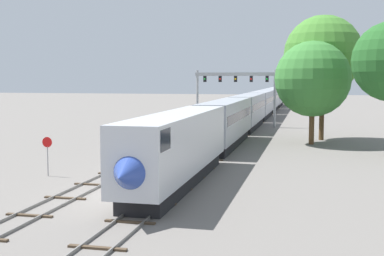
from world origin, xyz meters
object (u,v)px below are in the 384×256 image
object	(u,v)px
stop_sign	(47,151)
trackside_tree_left	(323,55)
signal_gantry	(235,85)
passenger_train	(256,106)
trackside_tree_right	(313,79)

from	to	relation	value
stop_sign	trackside_tree_left	world-z (taller)	trackside_tree_left
trackside_tree_left	stop_sign	bearing A→B (deg)	-125.94
signal_gantry	trackside_tree_left	world-z (taller)	trackside_tree_left
stop_sign	trackside_tree_left	size ratio (longest dim) A/B	0.20
passenger_train	trackside_tree_left	distance (m)	25.64
signal_gantry	stop_sign	distance (m)	42.63
signal_gantry	trackside_tree_left	xyz separation A→B (m)	(12.10, -14.32, 3.71)
trackside_tree_right	signal_gantry	bearing A→B (deg)	120.54
stop_sign	trackside_tree_right	distance (m)	30.18
signal_gantry	trackside_tree_right	size ratio (longest dim) A/B	1.09
trackside_tree_left	signal_gantry	bearing A→B (deg)	130.20
passenger_train	signal_gantry	bearing A→B (deg)	-105.29
passenger_train	trackside_tree_right	world-z (taller)	trackside_tree_right
trackside_tree_right	passenger_train	bearing A→B (deg)	108.02
passenger_train	trackside_tree_left	size ratio (longest dim) A/B	8.46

